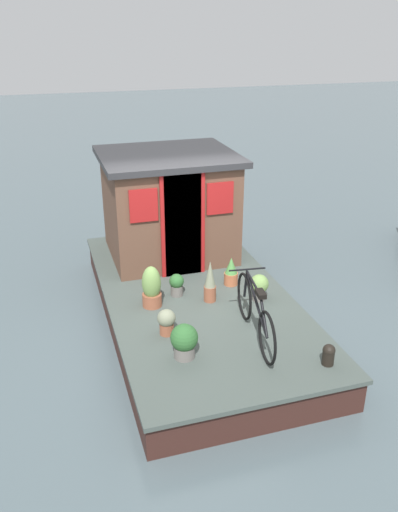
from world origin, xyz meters
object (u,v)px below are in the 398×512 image
at_px(houseboat_cabin, 169,205).
at_px(mooring_bollard, 329,354).
at_px(potted_plant_mint, 167,321).
at_px(potted_plant_fern, 259,286).
at_px(potted_plant_geranium, 210,282).
at_px(potted_plant_thyme, 177,284).
at_px(potted_plant_basil, 184,341).
at_px(bicycle, 255,313).
at_px(potted_plant_lavender, 231,272).
at_px(potted_plant_rosemary, 152,288).

height_order(houseboat_cabin, mooring_bollard, houseboat_cabin).
height_order(potted_plant_mint, potted_plant_fern, potted_plant_fern).
distance_m(potted_plant_geranium, potted_plant_thyme, 0.54).
bearing_deg(potted_plant_thyme, potted_plant_geranium, -125.59).
bearing_deg(potted_plant_fern, mooring_bollard, -174.39).
xyz_separation_m(potted_plant_basil, potted_plant_mint, (0.58, 0.08, -0.04)).
height_order(bicycle, potted_plant_mint, bicycle).
relative_size(potted_plant_lavender, potted_plant_fern, 1.12).
height_order(potted_plant_thyme, potted_plant_fern, potted_plant_fern).
relative_size(potted_plant_mint, potted_plant_fern, 0.87).
height_order(bicycle, potted_plant_rosemary, bicycle).
bearing_deg(potted_plant_lavender, bicycle, 171.09).
bearing_deg(bicycle, potted_plant_thyme, 25.14).
bearing_deg(houseboat_cabin, potted_plant_basil, 168.97).
bearing_deg(potted_plant_thyme, potted_plant_basil, 168.45).
relative_size(potted_plant_thyme, mooring_bollard, 1.27).
bearing_deg(potted_plant_mint, houseboat_cabin, -15.12).
xyz_separation_m(potted_plant_basil, potted_plant_fern, (1.08, -1.45, -0.01)).
bearing_deg(potted_plant_thyme, mooring_bollard, -149.85).
height_order(houseboat_cabin, potted_plant_geranium, houseboat_cabin).
xyz_separation_m(potted_plant_basil, potted_plant_thyme, (1.58, -0.32, -0.05)).
relative_size(potted_plant_rosemary, potted_plant_fern, 1.54).
height_order(potted_plant_lavender, mooring_bollard, potted_plant_lavender).
xyz_separation_m(potted_plant_thyme, mooring_bollard, (-2.24, -1.30, -0.04)).
relative_size(houseboat_cabin, potted_plant_lavender, 4.90).
bearing_deg(potted_plant_fern, potted_plant_lavender, 19.91).
height_order(potted_plant_basil, potted_plant_lavender, potted_plant_lavender).
bearing_deg(potted_plant_rosemary, potted_plant_fern, -100.81).
bearing_deg(potted_plant_geranium, potted_plant_mint, 129.88).
bearing_deg(houseboat_cabin, potted_plant_rosemary, 158.00).
xyz_separation_m(potted_plant_basil, mooring_bollard, (-0.66, -1.62, -0.09)).
bearing_deg(potted_plant_fern, bicycle, 153.73).
bearing_deg(potted_plant_geranium, potted_plant_lavender, -49.79).
xyz_separation_m(houseboat_cabin, bicycle, (-3.01, -0.38, -0.54)).
distance_m(potted_plant_fern, mooring_bollard, 1.75).
xyz_separation_m(potted_plant_geranium, potted_plant_mint, (-0.70, 0.83, -0.11)).
relative_size(bicycle, potted_plant_basil, 3.80).
relative_size(potted_plant_lavender, potted_plant_rosemary, 0.73).
bearing_deg(potted_plant_fern, potted_plant_thyme, 66.09).
bearing_deg(potted_plant_lavender, potted_plant_basil, 143.73).
bearing_deg(potted_plant_mint, bicycle, -111.67).
bearing_deg(bicycle, potted_plant_fern, -26.27).
relative_size(potted_plant_rosemary, potted_plant_thyme, 1.81).
xyz_separation_m(potted_plant_rosemary, potted_plant_thyme, (0.20, -0.43, -0.11)).
bearing_deg(potted_plant_geranium, potted_plant_rosemary, 83.15).
height_order(potted_plant_rosemary, mooring_bollard, potted_plant_rosemary).
height_order(potted_plant_geranium, potted_plant_rosemary, potted_plant_geranium).
bearing_deg(potted_plant_rosemary, mooring_bollard, -139.68).
bearing_deg(potted_plant_basil, houseboat_cabin, -11.03).
height_order(potted_plant_geranium, potted_plant_thyme, potted_plant_geranium).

